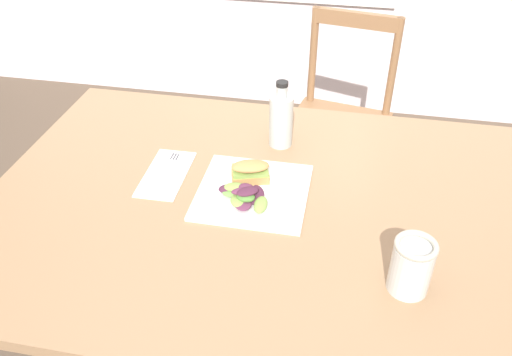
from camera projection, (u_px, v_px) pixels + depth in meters
name	position (u px, v px, depth m)	size (l,w,h in m)	color
ground_plane	(231.00, 343.00, 1.86)	(8.83, 8.83, 0.00)	brown
dining_table	(262.00, 233.00, 1.39)	(1.41, 1.01, 0.74)	#997551
chair_wooden_far	(339.00, 121.00, 2.23)	(0.47, 0.47, 0.87)	#8E6642
plate_lunch	(253.00, 192.00, 1.35)	(0.28, 0.28, 0.01)	white
sandwich_half_front	(250.00, 171.00, 1.36)	(0.11, 0.09, 0.06)	tan
salad_mixed_greens	(245.00, 195.00, 1.30)	(0.14, 0.12, 0.04)	#4C2338
napkin_folded	(166.00, 174.00, 1.42)	(0.11, 0.22, 0.00)	white
fork_on_napkin	(168.00, 169.00, 1.43)	(0.03, 0.19, 0.00)	silver
bottle_cold_brew	(281.00, 122.00, 1.50)	(0.07, 0.07, 0.20)	black
mason_jar_iced_tea	(411.00, 268.00, 1.06)	(0.09, 0.09, 0.12)	#995623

